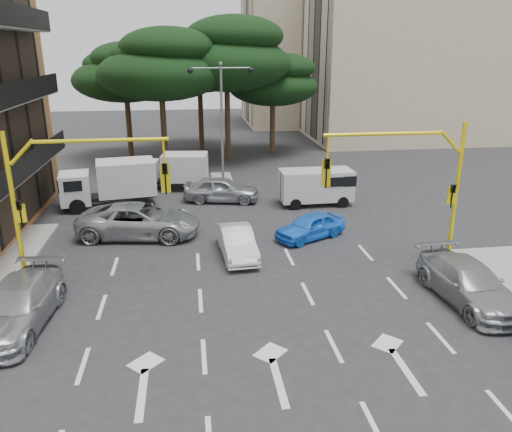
{
  "coord_description": "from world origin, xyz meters",
  "views": [
    {
      "loc": [
        -2.17,
        -16.37,
        8.75
      ],
      "look_at": [
        0.67,
        4.58,
        1.6
      ],
      "focal_mm": 35.0,
      "sensor_mm": 36.0,
      "label": 1
    }
  ],
  "objects_px": {
    "signal_mast_right": "(416,176)",
    "van_white": "(316,187)",
    "car_white_hatch": "(237,242)",
    "box_truck_b": "(172,172)",
    "signal_mast_left": "(63,188)",
    "box_truck_a": "(110,184)",
    "street_lamp_center": "(221,103)",
    "car_silver_cross_b": "(221,189)",
    "car_silver_cross_a": "(139,220)",
    "car_blue_compact": "(310,226)",
    "car_silver_wagon": "(16,306)",
    "car_silver_parked": "(469,283)"
  },
  "relations": [
    {
      "from": "car_white_hatch",
      "to": "box_truck_b",
      "type": "xyz_separation_m",
      "value": [
        -3.06,
        11.58,
        0.52
      ]
    },
    {
      "from": "car_silver_cross_b",
      "to": "signal_mast_left",
      "type": "bearing_deg",
      "value": 159.42
    },
    {
      "from": "car_silver_wagon",
      "to": "box_truck_b",
      "type": "distance_m",
      "value": 17.09
    },
    {
      "from": "van_white",
      "to": "box_truck_b",
      "type": "height_order",
      "value": "box_truck_b"
    },
    {
      "from": "car_white_hatch",
      "to": "car_silver_wagon",
      "type": "relative_size",
      "value": 0.76
    },
    {
      "from": "signal_mast_right",
      "to": "car_white_hatch",
      "type": "xyz_separation_m",
      "value": [
        -7.07,
        1.93,
        -3.24
      ]
    },
    {
      "from": "signal_mast_right",
      "to": "box_truck_b",
      "type": "height_order",
      "value": "signal_mast_right"
    },
    {
      "from": "signal_mast_right",
      "to": "car_silver_wagon",
      "type": "relative_size",
      "value": 1.18
    },
    {
      "from": "box_truck_a",
      "to": "car_blue_compact",
      "type": "bearing_deg",
      "value": -132.17
    },
    {
      "from": "car_white_hatch",
      "to": "car_silver_parked",
      "type": "height_order",
      "value": "car_silver_parked"
    },
    {
      "from": "car_silver_wagon",
      "to": "car_silver_cross_b",
      "type": "bearing_deg",
      "value": 65.17
    },
    {
      "from": "car_silver_cross_a",
      "to": "car_silver_wagon",
      "type": "bearing_deg",
      "value": 165.75
    },
    {
      "from": "car_white_hatch",
      "to": "car_silver_cross_b",
      "type": "xyz_separation_m",
      "value": [
        -0.1,
        8.37,
        0.12
      ]
    },
    {
      "from": "van_white",
      "to": "box_truck_a",
      "type": "distance_m",
      "value": 11.92
    },
    {
      "from": "car_silver_cross_b",
      "to": "car_silver_wagon",
      "type": "bearing_deg",
      "value": 161.43
    },
    {
      "from": "box_truck_b",
      "to": "car_blue_compact",
      "type": "bearing_deg",
      "value": -138.67
    },
    {
      "from": "car_silver_cross_a",
      "to": "van_white",
      "type": "xyz_separation_m",
      "value": [
        9.79,
        4.0,
        0.24
      ]
    },
    {
      "from": "signal_mast_left",
      "to": "van_white",
      "type": "xyz_separation_m",
      "value": [
        11.87,
        9.01,
        -2.84
      ]
    },
    {
      "from": "signal_mast_left",
      "to": "car_white_hatch",
      "type": "bearing_deg",
      "value": 16.46
    },
    {
      "from": "street_lamp_center",
      "to": "car_silver_wagon",
      "type": "distance_m",
      "value": 19.3
    },
    {
      "from": "car_blue_compact",
      "to": "van_white",
      "type": "distance_m",
      "value": 5.63
    },
    {
      "from": "car_silver_cross_b",
      "to": "street_lamp_center",
      "type": "bearing_deg",
      "value": 5.91
    },
    {
      "from": "van_white",
      "to": "car_silver_cross_a",
      "type": "bearing_deg",
      "value": -68.82
    },
    {
      "from": "car_blue_compact",
      "to": "box_truck_a",
      "type": "xyz_separation_m",
      "value": [
        -10.24,
        6.58,
        0.7
      ]
    },
    {
      "from": "car_silver_cross_b",
      "to": "car_silver_parked",
      "type": "distance_m",
      "value": 15.78
    },
    {
      "from": "signal_mast_left",
      "to": "car_silver_parked",
      "type": "distance_m",
      "value": 15.12
    },
    {
      "from": "signal_mast_right",
      "to": "car_white_hatch",
      "type": "height_order",
      "value": "signal_mast_right"
    },
    {
      "from": "car_silver_cross_a",
      "to": "car_blue_compact",
      "type": "bearing_deg",
      "value": -91.37
    },
    {
      "from": "car_silver_wagon",
      "to": "box_truck_a",
      "type": "relative_size",
      "value": 0.95
    },
    {
      "from": "car_silver_parked",
      "to": "street_lamp_center",
      "type": "bearing_deg",
      "value": 109.6
    },
    {
      "from": "car_white_hatch",
      "to": "car_silver_cross_b",
      "type": "relative_size",
      "value": 0.88
    },
    {
      "from": "car_silver_wagon",
      "to": "box_truck_a",
      "type": "xyz_separation_m",
      "value": [
        1.21,
        13.14,
        0.58
      ]
    },
    {
      "from": "car_white_hatch",
      "to": "signal_mast_right",
      "type": "bearing_deg",
      "value": -19.32
    },
    {
      "from": "street_lamp_center",
      "to": "car_silver_cross_b",
      "type": "distance_m",
      "value": 5.97
    },
    {
      "from": "car_silver_cross_b",
      "to": "box_truck_b",
      "type": "xyz_separation_m",
      "value": [
        -2.96,
        3.2,
        0.4
      ]
    },
    {
      "from": "signal_mast_right",
      "to": "car_blue_compact",
      "type": "xyz_separation_m",
      "value": [
        -3.36,
        3.64,
        -3.27
      ]
    },
    {
      "from": "car_silver_cross_b",
      "to": "box_truck_a",
      "type": "relative_size",
      "value": 0.83
    },
    {
      "from": "signal_mast_right",
      "to": "car_silver_wagon",
      "type": "bearing_deg",
      "value": -168.83
    },
    {
      "from": "street_lamp_center",
      "to": "car_silver_cross_a",
      "type": "bearing_deg",
      "value": -117.71
    },
    {
      "from": "car_silver_cross_a",
      "to": "box_truck_a",
      "type": "height_order",
      "value": "box_truck_a"
    },
    {
      "from": "car_white_hatch",
      "to": "car_silver_cross_a",
      "type": "distance_m",
      "value": 5.43
    },
    {
      "from": "street_lamp_center",
      "to": "van_white",
      "type": "relative_size",
      "value": 1.86
    },
    {
      "from": "signal_mast_right",
      "to": "signal_mast_left",
      "type": "xyz_separation_m",
      "value": [
        -13.61,
        0.0,
        0.0
      ]
    },
    {
      "from": "car_blue_compact",
      "to": "car_silver_cross_a",
      "type": "height_order",
      "value": "car_silver_cross_a"
    },
    {
      "from": "street_lamp_center",
      "to": "car_blue_compact",
      "type": "xyz_separation_m",
      "value": [
        3.45,
        -10.37,
        -4.81
      ]
    },
    {
      "from": "signal_mast_left",
      "to": "car_silver_wagon",
      "type": "bearing_deg",
      "value": -112.25
    },
    {
      "from": "box_truck_b",
      "to": "signal_mast_left",
      "type": "bearing_deg",
      "value": 172.44
    },
    {
      "from": "signal_mast_left",
      "to": "street_lamp_center",
      "type": "relative_size",
      "value": 0.77
    },
    {
      "from": "signal_mast_right",
      "to": "signal_mast_left",
      "type": "bearing_deg",
      "value": 180.0
    },
    {
      "from": "signal_mast_right",
      "to": "van_white",
      "type": "height_order",
      "value": "signal_mast_right"
    }
  ]
}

